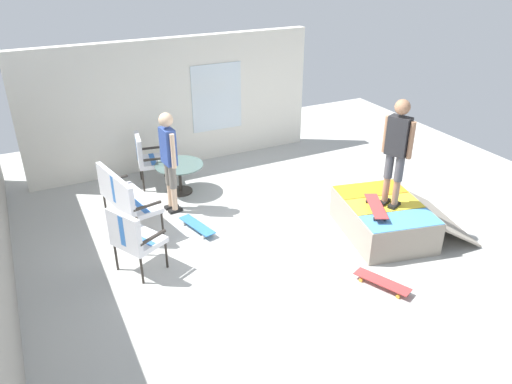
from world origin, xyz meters
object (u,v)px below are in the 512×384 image
Objects in this scene: person_watching at (169,155)px; skateboard_by_bench at (197,226)px; patio_bench at (124,195)px; patio_chair_near_house at (146,156)px; person_skater at (397,146)px; skate_ramp at (385,218)px; patio_chair_by_wall at (132,236)px; patio_table at (180,173)px; skateboard_spare at (382,282)px; skateboard_on_ramp at (376,206)px.

skateboard_by_bench is at bearing -170.81° from person_watching.
patio_bench is 1.65m from patio_chair_near_house.
person_skater reaches higher than patio_chair_near_house.
person_skater is at bearing -119.41° from patio_bench.
patio_bench is at bearing 61.26° from skate_ramp.
skate_ramp is 3.06m from skateboard_by_bench.
person_watching is 2.18× the size of skateboard_by_bench.
skate_ramp is at bearing -100.84° from patio_chair_by_wall.
skate_ramp is 2.17× the size of patio_chair_near_house.
person_skater is (-2.96, -2.47, 1.15)m from patio_table.
patio_chair_near_house is at bearing -27.71° from patio_bench.
patio_chair_near_house is 0.60× the size of person_skater.
person_skater is at bearing -41.37° from skateboard_spare.
patio_chair_near_house is at bearing -19.04° from patio_chair_by_wall.
skateboard_on_ramp is (-0.87, -3.55, 0.03)m from patio_chair_by_wall.
patio_chair_near_house is at bearing 23.49° from skateboard_spare.
skateboard_spare is at bearing -150.91° from person_watching.
skate_ramp is at bearing -139.51° from patio_table.
patio_chair_by_wall is at bearing 78.36° from person_skater.
skateboard_spare is at bearing -122.18° from patio_chair_by_wall.
patio_chair_by_wall is (-2.75, 0.95, 0.00)m from patio_chair_near_house.
person_watching is at bearing 29.09° from skateboard_spare.
patio_chair_by_wall reaches higher than patio_table.
patio_chair_near_house and patio_chair_by_wall have the same top height.
skate_ramp is 1.66× the size of patio_bench.
person_skater is 2.10× the size of skateboard_spare.
patio_chair_by_wall reaches higher than skateboard_on_ramp.
person_watching is (-0.61, 0.35, 0.66)m from patio_table.
person_skater is (-0.06, 0.00, 1.28)m from skate_ramp.
skate_ramp is 1.30× the size of person_skater.
patio_chair_by_wall is 1.13× the size of patio_table.
person_watching reaches higher than skate_ramp.
skateboard_spare is (-1.11, 0.93, -0.19)m from skate_ramp.
skate_ramp is 3.82m from patio_table.
skateboard_by_bench is at bearing -59.25° from patio_chair_by_wall.
person_watching is 3.71m from person_skater.
patio_chair_near_house is (1.46, -0.77, -0.00)m from patio_bench.
patio_chair_by_wall reaches higher than skateboard_spare.
person_watching is at bearing 150.13° from patio_table.
patio_chair_near_house is 2.91m from patio_chair_by_wall.
patio_chair_near_house is 1.13× the size of patio_table.
person_watching is (1.55, -1.05, 0.45)m from patio_chair_by_wall.
patio_chair_near_house is at bearing 39.57° from person_skater.
patio_bench is at bearing 106.76° from person_watching.
patio_chair_near_house is 1.26× the size of skateboard_on_ramp.
person_watching is 1.05× the size of person_skater.
person_skater is 2.12× the size of skateboard_on_ramp.
patio_chair_by_wall is (0.74, 3.88, 0.33)m from skate_ramp.
skate_ramp is at bearing -118.34° from skateboard_by_bench.
person_skater is at bearing -140.07° from patio_table.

